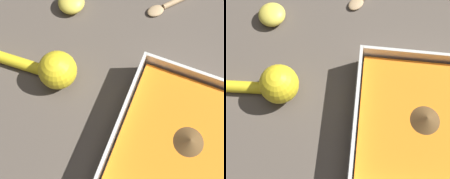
{
  "view_description": "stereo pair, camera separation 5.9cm",
  "coord_description": "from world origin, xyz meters",
  "views": [
    {
      "loc": [
        0.17,
        -0.08,
        0.58
      ],
      "look_at": [
        -0.04,
        -0.16,
        0.03
      ],
      "focal_mm": 50.0,
      "sensor_mm": 36.0,
      "label": 1
    },
    {
      "loc": [
        0.18,
        -0.14,
        0.58
      ],
      "look_at": [
        -0.04,
        -0.16,
        0.03
      ],
      "focal_mm": 50.0,
      "sensor_mm": 36.0,
      "label": 2
    }
  ],
  "objects": [
    {
      "name": "square_dish",
      "position": [
        0.01,
        0.0,
        0.02
      ],
      "size": [
        0.26,
        0.26,
        0.07
      ],
      "color": "silver",
      "rests_on": "ground_plane"
    },
    {
      "name": "lemon_half",
      "position": [
        -0.2,
        -0.33,
        0.02
      ],
      "size": [
        0.06,
        0.06,
        0.03
      ],
      "color": "#EFDB4C",
      "rests_on": "ground_plane"
    },
    {
      "name": "ground_plane",
      "position": [
        0.0,
        0.0,
        0.0
      ],
      "size": [
        4.0,
        4.0,
        0.0
      ],
      "primitive_type": "plane",
      "color": "brown"
    },
    {
      "name": "lemon_squeezer",
      "position": [
        -0.03,
        -0.29,
        0.03
      ],
      "size": [
        0.08,
        0.22,
        0.08
      ],
      "rotation": [
        0.0,
        0.0,
        1.62
      ],
      "color": "yellow",
      "rests_on": "ground_plane"
    }
  ]
}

